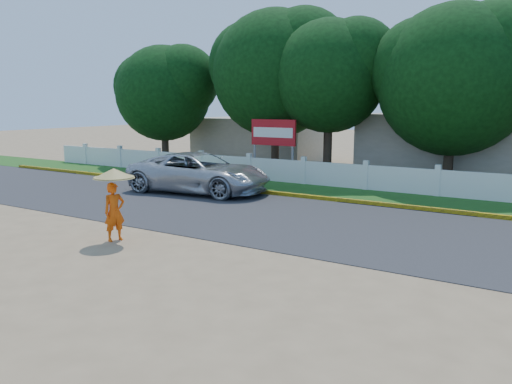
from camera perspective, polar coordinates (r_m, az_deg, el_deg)
ground at (r=12.55m, az=-4.80°, el=-7.22°), size 120.00×120.00×0.00m
road at (r=16.26m, az=4.60°, el=-3.16°), size 60.00×7.00×0.02m
grass_verge at (r=20.99m, az=11.08°, el=-0.30°), size 60.00×3.50×0.03m
curb at (r=19.42m, az=9.33°, el=-0.89°), size 40.00×0.18×0.16m
fence at (r=22.26m, az=12.43°, el=1.63°), size 40.00×0.10×1.10m
building_near at (r=28.04m, az=22.94°, el=4.92°), size 10.00×6.00×3.20m
building_far at (r=33.45m, az=0.53°, el=6.07°), size 8.00×5.00×2.80m
vehicle at (r=21.22m, az=-6.51°, el=2.21°), size 6.35×3.42×1.69m
monk_with_parasol at (r=14.06m, az=-15.91°, el=-0.20°), size 1.10×1.10×2.01m
billboard at (r=25.24m, az=1.99°, el=6.46°), size 2.50×0.13×2.95m
tree_row at (r=24.97m, az=15.90°, el=12.78°), size 34.37×7.15×9.16m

